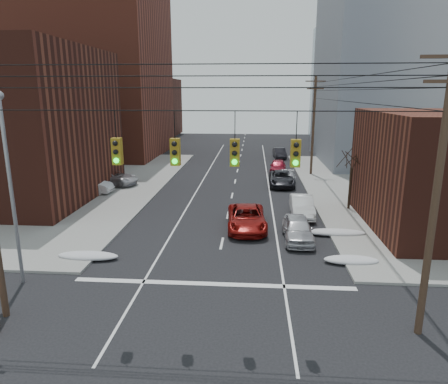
% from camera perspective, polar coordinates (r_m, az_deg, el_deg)
% --- Properties ---
extents(ground, '(160.00, 160.00, 0.00)m').
position_cam_1_polar(ground, '(14.86, -4.34, -24.45)').
color(ground, black).
rests_on(ground, ground).
extents(building_brick_tall, '(24.00, 20.00, 30.00)m').
position_cam_1_polar(building_brick_tall, '(65.12, -20.27, 18.33)').
color(building_brick_tall, brown).
rests_on(building_brick_tall, ground).
extents(building_brick_far, '(22.00, 18.00, 12.00)m').
position_cam_1_polar(building_brick_far, '(89.97, -14.12, 11.61)').
color(building_brick_far, '#471E15').
rests_on(building_brick_far, ground).
extents(building_office, '(22.00, 20.00, 25.00)m').
position_cam_1_polar(building_office, '(59.10, 25.16, 15.97)').
color(building_office, gray).
rests_on(building_office, ground).
extents(building_glass, '(20.00, 18.00, 22.00)m').
position_cam_1_polar(building_glass, '(84.45, 20.08, 14.46)').
color(building_glass, gray).
rests_on(building_glass, ground).
extents(utility_pole_right, '(2.20, 0.28, 11.00)m').
position_cam_1_polar(utility_pole_right, '(16.29, 28.10, 0.12)').
color(utility_pole_right, '#473323').
rests_on(utility_pole_right, ground).
extents(utility_pole_far, '(2.20, 0.28, 11.00)m').
position_cam_1_polar(utility_pole_far, '(46.09, 12.66, 9.44)').
color(utility_pole_far, '#473323').
rests_on(utility_pole_far, ground).
extents(traffic_signals, '(17.00, 0.42, 2.02)m').
position_cam_1_polar(traffic_signals, '(14.70, -2.78, 5.94)').
color(traffic_signals, black).
rests_on(traffic_signals, ground).
extents(street_light, '(0.44, 0.44, 9.32)m').
position_cam_1_polar(street_light, '(21.18, -28.37, 2.30)').
color(street_light, gray).
rests_on(street_light, ground).
extents(bare_tree, '(2.09, 2.20, 4.93)m').
position_cam_1_polar(bare_tree, '(33.14, 17.59, 1.35)').
color(bare_tree, black).
rests_on(bare_tree, ground).
extents(snow_nw, '(3.50, 1.08, 0.42)m').
position_cam_1_polar(snow_nw, '(24.23, -18.85, -8.61)').
color(snow_nw, silver).
rests_on(snow_nw, ground).
extents(snow_ne, '(3.00, 1.08, 0.42)m').
position_cam_1_polar(snow_ne, '(23.50, 17.71, -9.24)').
color(snow_ne, silver).
rests_on(snow_ne, ground).
extents(snow_east_far, '(4.00, 1.08, 0.42)m').
position_cam_1_polar(snow_east_far, '(27.59, 15.61, -5.58)').
color(snow_east_far, silver).
rests_on(snow_east_far, ground).
extents(red_pickup, '(2.91, 5.75, 1.56)m').
position_cam_1_polar(red_pickup, '(27.71, 3.26, -3.73)').
color(red_pickup, maroon).
rests_on(red_pickup, ground).
extents(parked_car_a, '(1.82, 4.53, 1.54)m').
position_cam_1_polar(parked_car_a, '(25.98, 10.50, -5.20)').
color(parked_car_a, silver).
rests_on(parked_car_a, ground).
extents(parked_car_b, '(1.71, 4.68, 1.53)m').
position_cam_1_polar(parked_car_b, '(31.13, 11.07, -1.99)').
color(parked_car_b, white).
rests_on(parked_car_b, ground).
extents(parked_car_c, '(2.62, 5.44, 1.50)m').
position_cam_1_polar(parked_car_c, '(40.83, 8.25, 1.92)').
color(parked_car_c, black).
rests_on(parked_car_c, ground).
extents(parked_car_d, '(2.17, 4.40, 1.23)m').
position_cam_1_polar(parked_car_d, '(41.44, 9.03, 1.89)').
color(parked_car_d, silver).
rests_on(parked_car_d, ground).
extents(parked_car_e, '(2.19, 4.63, 1.53)m').
position_cam_1_polar(parked_car_e, '(47.46, 7.71, 3.66)').
color(parked_car_e, maroon).
rests_on(parked_car_e, ground).
extents(parked_car_f, '(1.85, 4.49, 1.45)m').
position_cam_1_polar(parked_car_f, '(58.22, 7.94, 5.53)').
color(parked_car_f, black).
rests_on(parked_car_f, ground).
extents(lot_car_a, '(4.68, 1.81, 1.52)m').
position_cam_1_polar(lot_car_a, '(38.94, -18.92, 0.95)').
color(lot_car_a, silver).
rests_on(lot_car_a, sidewalk_nw).
extents(lot_car_b, '(5.70, 3.37, 1.49)m').
position_cam_1_polar(lot_car_b, '(41.65, -15.74, 1.98)').
color(lot_car_b, '#AEADB2').
rests_on(lot_car_b, sidewalk_nw).
extents(lot_car_c, '(5.10, 3.61, 1.37)m').
position_cam_1_polar(lot_car_c, '(38.88, -26.47, 0.09)').
color(lot_car_c, black).
rests_on(lot_car_c, sidewalk_nw).
extents(lot_car_d, '(4.40, 1.82, 1.49)m').
position_cam_1_polar(lot_car_d, '(41.80, -26.49, 1.06)').
color(lot_car_d, silver).
rests_on(lot_car_d, sidewalk_nw).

